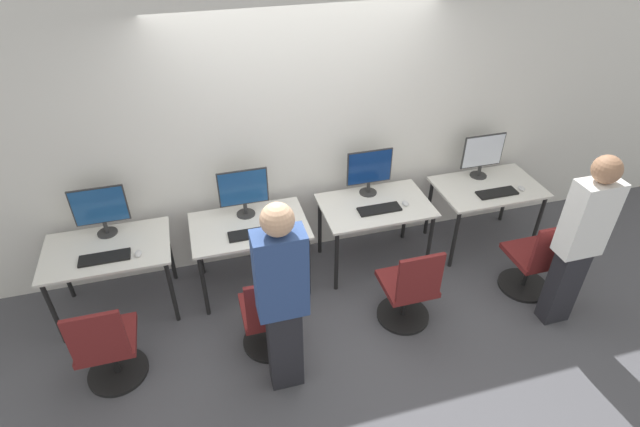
% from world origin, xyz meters
% --- Properties ---
extents(ground_plane, '(20.00, 20.00, 0.00)m').
position_xyz_m(ground_plane, '(0.00, 0.00, 0.00)').
color(ground_plane, '#4C4C51').
extents(wall_back, '(12.00, 0.05, 2.80)m').
position_xyz_m(wall_back, '(0.00, 0.81, 1.40)').
color(wall_back, silver).
rests_on(wall_back, ground_plane).
extents(desk_far_left, '(1.06, 0.69, 0.72)m').
position_xyz_m(desk_far_left, '(-1.86, 0.34, 0.64)').
color(desk_far_left, silver).
rests_on(desk_far_left, ground_plane).
extents(monitor_far_left, '(0.46, 0.17, 0.48)m').
position_xyz_m(monitor_far_left, '(-1.86, 0.56, 0.98)').
color(monitor_far_left, '#2D2D2D').
rests_on(monitor_far_left, desk_far_left).
extents(keyboard_far_left, '(0.41, 0.15, 0.02)m').
position_xyz_m(keyboard_far_left, '(-1.86, 0.20, 0.73)').
color(keyboard_far_left, black).
rests_on(keyboard_far_left, desk_far_left).
extents(mouse_far_left, '(0.06, 0.09, 0.03)m').
position_xyz_m(mouse_far_left, '(-1.59, 0.17, 0.74)').
color(mouse_far_left, silver).
rests_on(mouse_far_left, desk_far_left).
extents(office_chair_far_left, '(0.48, 0.48, 0.87)m').
position_xyz_m(office_chair_far_left, '(-1.88, -0.47, 0.35)').
color(office_chair_far_left, black).
rests_on(office_chair_far_left, ground_plane).
extents(desk_left, '(1.06, 0.69, 0.72)m').
position_xyz_m(desk_left, '(-0.62, 0.34, 0.64)').
color(desk_left, silver).
rests_on(desk_left, ground_plane).
extents(monitor_left, '(0.46, 0.17, 0.48)m').
position_xyz_m(monitor_left, '(-0.62, 0.52, 0.98)').
color(monitor_left, '#2D2D2D').
rests_on(monitor_left, desk_left).
extents(keyboard_left, '(0.41, 0.15, 0.02)m').
position_xyz_m(keyboard_left, '(-0.62, 0.19, 0.73)').
color(keyboard_left, black).
rests_on(keyboard_left, desk_left).
extents(mouse_left, '(0.06, 0.09, 0.03)m').
position_xyz_m(mouse_left, '(-0.34, 0.20, 0.74)').
color(mouse_left, silver).
rests_on(mouse_left, desk_left).
extents(office_chair_left, '(0.48, 0.48, 0.87)m').
position_xyz_m(office_chair_left, '(-0.61, -0.49, 0.35)').
color(office_chair_left, black).
rests_on(office_chair_left, ground_plane).
extents(person_left, '(0.36, 0.23, 1.72)m').
position_xyz_m(person_left, '(-0.56, -0.86, 0.95)').
color(person_left, '#232328').
rests_on(person_left, ground_plane).
extents(desk_right, '(1.06, 0.69, 0.72)m').
position_xyz_m(desk_right, '(0.62, 0.34, 0.64)').
color(desk_right, silver).
rests_on(desk_right, ground_plane).
extents(monitor_right, '(0.46, 0.17, 0.48)m').
position_xyz_m(monitor_right, '(0.62, 0.56, 0.98)').
color(monitor_right, '#2D2D2D').
rests_on(monitor_right, desk_right).
extents(keyboard_right, '(0.41, 0.15, 0.02)m').
position_xyz_m(keyboard_right, '(0.62, 0.24, 0.73)').
color(keyboard_right, black).
rests_on(keyboard_right, desk_right).
extents(mouse_right, '(0.06, 0.09, 0.03)m').
position_xyz_m(mouse_right, '(0.89, 0.26, 0.74)').
color(mouse_right, silver).
rests_on(mouse_right, desk_right).
extents(office_chair_right, '(0.48, 0.48, 0.87)m').
position_xyz_m(office_chair_right, '(0.63, -0.52, 0.35)').
color(office_chair_right, black).
rests_on(office_chair_right, ground_plane).
extents(desk_far_right, '(1.06, 0.69, 0.72)m').
position_xyz_m(desk_far_right, '(1.86, 0.34, 0.64)').
color(desk_far_right, silver).
rests_on(desk_far_right, ground_plane).
extents(monitor_far_right, '(0.46, 0.17, 0.48)m').
position_xyz_m(monitor_far_right, '(1.86, 0.55, 0.98)').
color(monitor_far_right, '#2D2D2D').
rests_on(monitor_far_right, desk_far_right).
extents(keyboard_far_right, '(0.41, 0.15, 0.02)m').
position_xyz_m(keyboard_far_right, '(1.86, 0.19, 0.73)').
color(keyboard_far_right, black).
rests_on(keyboard_far_right, desk_far_right).
extents(mouse_far_right, '(0.06, 0.09, 0.03)m').
position_xyz_m(mouse_far_right, '(2.14, 0.19, 0.74)').
color(mouse_far_right, silver).
rests_on(mouse_far_right, desk_far_right).
extents(office_chair_far_right, '(0.48, 0.48, 0.87)m').
position_xyz_m(office_chair_far_right, '(1.93, -0.48, 0.35)').
color(office_chair_far_right, black).
rests_on(office_chair_far_right, ground_plane).
extents(person_far_right, '(0.36, 0.22, 1.68)m').
position_xyz_m(person_far_right, '(1.95, -0.85, 0.92)').
color(person_far_right, '#232328').
rests_on(person_far_right, ground_plane).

